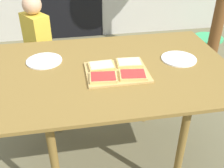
{
  "coord_description": "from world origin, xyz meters",
  "views": [
    {
      "loc": [
        -0.24,
        -1.44,
        1.59
      ],
      "look_at": [
        0.02,
        0.0,
        0.66
      ],
      "focal_mm": 43.52,
      "sensor_mm": 36.0,
      "label": 1
    }
  ],
  "objects_px": {
    "cutting_board": "(117,72)",
    "plate_white_right": "(179,59)",
    "pizza_slice_near_left": "(103,77)",
    "plate_white_left": "(44,61)",
    "child_left": "(39,49)",
    "garden_hose_coil": "(208,38)",
    "pizza_slice_far_left": "(101,66)",
    "dining_table": "(109,79)",
    "pizza_slice_near_right": "(133,75)",
    "pizza_slice_far_right": "(129,63)"
  },
  "relations": [
    {
      "from": "pizza_slice_near_right",
      "to": "pizza_slice_far_left",
      "type": "height_order",
      "value": "same"
    },
    {
      "from": "child_left",
      "to": "garden_hose_coil",
      "type": "height_order",
      "value": "child_left"
    },
    {
      "from": "pizza_slice_far_right",
      "to": "child_left",
      "type": "distance_m",
      "value": 0.98
    },
    {
      "from": "dining_table",
      "to": "plate_white_left",
      "type": "relative_size",
      "value": 6.71
    },
    {
      "from": "pizza_slice_near_right",
      "to": "child_left",
      "type": "height_order",
      "value": "child_left"
    },
    {
      "from": "plate_white_left",
      "to": "child_left",
      "type": "relative_size",
      "value": 0.22
    },
    {
      "from": "plate_white_right",
      "to": "child_left",
      "type": "relative_size",
      "value": 0.22
    },
    {
      "from": "dining_table",
      "to": "plate_white_left",
      "type": "xyz_separation_m",
      "value": [
        -0.4,
        0.16,
        0.08
      ]
    },
    {
      "from": "dining_table",
      "to": "plate_white_right",
      "type": "bearing_deg",
      "value": 4.57
    },
    {
      "from": "pizza_slice_near_left",
      "to": "pizza_slice_far_right",
      "type": "height_order",
      "value": "same"
    },
    {
      "from": "pizza_slice_far_left",
      "to": "plate_white_right",
      "type": "distance_m",
      "value": 0.52
    },
    {
      "from": "child_left",
      "to": "plate_white_left",
      "type": "bearing_deg",
      "value": -81.6
    },
    {
      "from": "pizza_slice_far_left",
      "to": "plate_white_right",
      "type": "bearing_deg",
      "value": 4.18
    },
    {
      "from": "pizza_slice_far_left",
      "to": "plate_white_right",
      "type": "xyz_separation_m",
      "value": [
        0.52,
        0.04,
        -0.02
      ]
    },
    {
      "from": "pizza_slice_far_left",
      "to": "child_left",
      "type": "relative_size",
      "value": 0.15
    },
    {
      "from": "pizza_slice_near_right",
      "to": "plate_white_left",
      "type": "xyz_separation_m",
      "value": [
        -0.51,
        0.3,
        -0.02
      ]
    },
    {
      "from": "pizza_slice_far_right",
      "to": "plate_white_left",
      "type": "distance_m",
      "value": 0.55
    },
    {
      "from": "cutting_board",
      "to": "plate_white_left",
      "type": "distance_m",
      "value": 0.49
    },
    {
      "from": "dining_table",
      "to": "plate_white_right",
      "type": "relative_size",
      "value": 6.71
    },
    {
      "from": "pizza_slice_far_right",
      "to": "child_left",
      "type": "height_order",
      "value": "child_left"
    },
    {
      "from": "pizza_slice_near_left",
      "to": "pizza_slice_far_left",
      "type": "bearing_deg",
      "value": 86.13
    },
    {
      "from": "pizza_slice_near_left",
      "to": "child_left",
      "type": "relative_size",
      "value": 0.16
    },
    {
      "from": "pizza_slice_near_right",
      "to": "plate_white_left",
      "type": "bearing_deg",
      "value": 149.26
    },
    {
      "from": "pizza_slice_far_right",
      "to": "child_left",
      "type": "bearing_deg",
      "value": 129.76
    },
    {
      "from": "pizza_slice_far_left",
      "to": "pizza_slice_far_right",
      "type": "height_order",
      "value": "same"
    },
    {
      "from": "plate_white_left",
      "to": "pizza_slice_far_right",
      "type": "bearing_deg",
      "value": -16.36
    },
    {
      "from": "pizza_slice_near_left",
      "to": "plate_white_left",
      "type": "bearing_deg",
      "value": 138.44
    },
    {
      "from": "pizza_slice_near_left",
      "to": "plate_white_right",
      "type": "bearing_deg",
      "value": 18.37
    },
    {
      "from": "cutting_board",
      "to": "plate_white_left",
      "type": "height_order",
      "value": "cutting_board"
    },
    {
      "from": "cutting_board",
      "to": "plate_white_right",
      "type": "height_order",
      "value": "cutting_board"
    },
    {
      "from": "pizza_slice_near_left",
      "to": "plate_white_left",
      "type": "height_order",
      "value": "pizza_slice_near_left"
    },
    {
      "from": "pizza_slice_near_left",
      "to": "dining_table",
      "type": "bearing_deg",
      "value": 67.51
    },
    {
      "from": "pizza_slice_far_right",
      "to": "pizza_slice_far_left",
      "type": "bearing_deg",
      "value": -176.57
    },
    {
      "from": "dining_table",
      "to": "child_left",
      "type": "bearing_deg",
      "value": 122.93
    },
    {
      "from": "cutting_board",
      "to": "pizza_slice_near_left",
      "type": "bearing_deg",
      "value": -142.27
    },
    {
      "from": "pizza_slice_far_right",
      "to": "garden_hose_coil",
      "type": "bearing_deg",
      "value": 49.49
    },
    {
      "from": "pizza_slice_far_right",
      "to": "plate_white_left",
      "type": "xyz_separation_m",
      "value": [
        -0.53,
        0.15,
        -0.02
      ]
    },
    {
      "from": "cutting_board",
      "to": "child_left",
      "type": "bearing_deg",
      "value": 122.62
    },
    {
      "from": "dining_table",
      "to": "pizza_slice_near_right",
      "type": "height_order",
      "value": "pizza_slice_near_right"
    },
    {
      "from": "pizza_slice_far_left",
      "to": "dining_table",
      "type": "bearing_deg",
      "value": 0.3
    },
    {
      "from": "pizza_slice_near_left",
      "to": "garden_hose_coil",
      "type": "distance_m",
      "value": 2.95
    },
    {
      "from": "pizza_slice_near_right",
      "to": "pizza_slice_near_left",
      "type": "bearing_deg",
      "value": 178.95
    },
    {
      "from": "child_left",
      "to": "garden_hose_coil",
      "type": "bearing_deg",
      "value": 28.41
    },
    {
      "from": "cutting_board",
      "to": "plate_white_right",
      "type": "bearing_deg",
      "value": 13.35
    },
    {
      "from": "pizza_slice_far_left",
      "to": "child_left",
      "type": "bearing_deg",
      "value": 120.28
    },
    {
      "from": "child_left",
      "to": "pizza_slice_near_left",
      "type": "bearing_deg",
      "value": -64.23
    },
    {
      "from": "cutting_board",
      "to": "pizza_slice_near_left",
      "type": "relative_size",
      "value": 2.24
    },
    {
      "from": "pizza_slice_near_left",
      "to": "plate_white_left",
      "type": "xyz_separation_m",
      "value": [
        -0.34,
        0.3,
        -0.02
      ]
    },
    {
      "from": "pizza_slice_near_left",
      "to": "plate_white_left",
      "type": "relative_size",
      "value": 0.72
    },
    {
      "from": "pizza_slice_far_right",
      "to": "garden_hose_coil",
      "type": "xyz_separation_m",
      "value": [
        1.69,
        1.98,
        -0.78
      ]
    }
  ]
}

